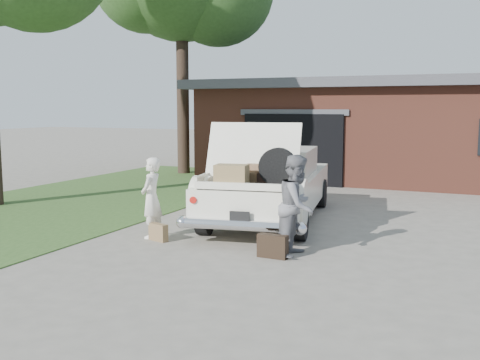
% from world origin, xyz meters
% --- Properties ---
extents(ground, '(90.00, 90.00, 0.00)m').
position_xyz_m(ground, '(0.00, 0.00, 0.00)').
color(ground, gray).
rests_on(ground, ground).
extents(grass_strip, '(6.00, 16.00, 0.02)m').
position_xyz_m(grass_strip, '(-5.50, 3.00, 0.01)').
color(grass_strip, '#2D4C1E').
rests_on(grass_strip, ground).
extents(house, '(12.80, 7.80, 3.30)m').
position_xyz_m(house, '(0.98, 11.47, 1.67)').
color(house, brown).
rests_on(house, ground).
extents(sedan, '(2.93, 5.60, 2.13)m').
position_xyz_m(sedan, '(-0.16, 2.50, 0.79)').
color(sedan, white).
rests_on(sedan, ground).
extents(woman_left, '(0.45, 0.60, 1.50)m').
position_xyz_m(woman_left, '(-1.56, 0.07, 0.75)').
color(woman_left, silver).
rests_on(woman_left, ground).
extents(woman_right, '(0.65, 0.82, 1.65)m').
position_xyz_m(woman_right, '(1.29, -0.01, 0.83)').
color(woman_right, slate).
rests_on(woman_right, ground).
extents(suitcase_left, '(0.43, 0.25, 0.32)m').
position_xyz_m(suitcase_left, '(-1.31, -0.10, 0.16)').
color(suitcase_left, olive).
rests_on(suitcase_left, ground).
extents(suitcase_right, '(0.50, 0.18, 0.38)m').
position_xyz_m(suitcase_right, '(1.00, -0.34, 0.19)').
color(suitcase_right, black).
rests_on(suitcase_right, ground).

